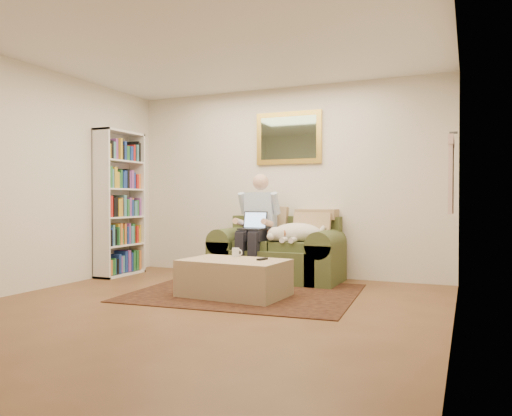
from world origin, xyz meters
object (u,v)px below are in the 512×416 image
Objects in this scene: sofa at (278,258)px; laptop at (254,225)px; seated_man at (255,227)px; bookshelf at (120,203)px; ottoman at (234,278)px; coffee_mug at (236,252)px; sleeping_dog at (297,233)px.

laptop is (-0.25, -0.22, 0.44)m from sofa.
sofa is 0.50m from seated_man.
laptop is 0.16× the size of bookshelf.
ottoman is at bearing -91.90° from sofa.
seated_man is at bearing 90.00° from laptop.
laptop is at bearing 97.99° from coffee_mug.
bookshelf is (-1.93, -0.30, 0.30)m from seated_man.
seated_man is at bearing 8.73° from bookshelf.
bookshelf is at bearing -171.27° from seated_man.
bookshelf is (-2.13, 0.77, 0.80)m from ottoman.
sleeping_dog is at bearing 63.59° from coffee_mug.
ottoman is (-0.04, -1.22, -0.09)m from sofa.
sofa is at bearing 31.45° from seated_man.
bookshelf reaches higher than coffee_mug.
sleeping_dog is 0.34× the size of bookshelf.
bookshelf reaches higher than sleeping_dog.
ottoman is (0.21, -1.07, -0.49)m from seated_man.
laptop reaches higher than sleeping_dog.
seated_man is at bearing -172.87° from sleeping_dog.
laptop is 0.47× the size of sleeping_dog.
coffee_mug is (-0.14, -0.97, 0.17)m from sofa.
sofa is 1.22m from ottoman.
coffee_mug is (0.11, -0.75, -0.28)m from laptop.
sleeping_dog is (0.30, -0.08, 0.35)m from sofa.
bookshelf is (-1.93, -0.23, 0.27)m from laptop.
seated_man reaches higher than ottoman.
sleeping_dog is 1.26m from ottoman.
sofa is 5.15× the size of laptop.
sofa reaches higher than sleeping_dog.
sofa is 2.43× the size of sleeping_dog.
bookshelf is (-2.47, -0.36, 0.37)m from sleeping_dog.
sleeping_dog is 0.62× the size of ottoman.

